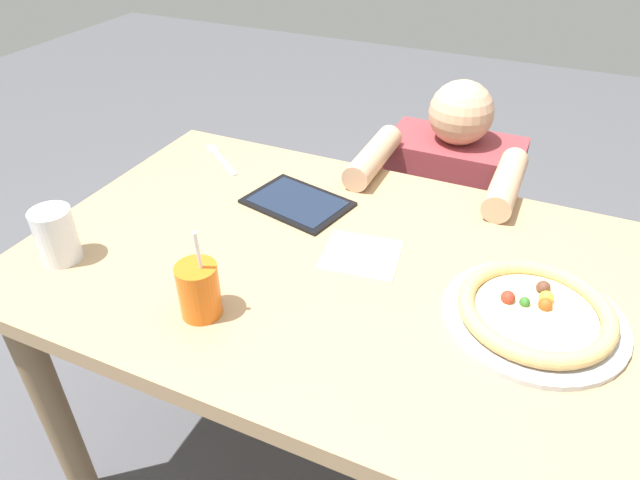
# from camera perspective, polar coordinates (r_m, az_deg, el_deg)

# --- Properties ---
(ground_plane) EXTENTS (8.00, 8.00, 0.00)m
(ground_plane) POSITION_cam_1_polar(r_m,az_deg,el_deg) (1.77, 0.27, -21.56)
(ground_plane) COLOR #4C4C51
(dining_table) EXTENTS (1.27, 0.86, 0.75)m
(dining_table) POSITION_cam_1_polar(r_m,az_deg,el_deg) (1.28, 0.35, -5.69)
(dining_table) COLOR tan
(dining_table) RESTS_ON ground
(pizza_near) EXTENTS (0.33, 0.33, 0.04)m
(pizza_near) POSITION_cam_1_polar(r_m,az_deg,el_deg) (1.12, 20.82, -6.84)
(pizza_near) COLOR #B7B7BC
(pizza_near) RESTS_ON dining_table
(drink_cup_colored) EXTENTS (0.08, 0.08, 0.19)m
(drink_cup_colored) POSITION_cam_1_polar(r_m,az_deg,el_deg) (1.06, -12.08, -4.94)
(drink_cup_colored) COLOR orange
(drink_cup_colored) RESTS_ON dining_table
(water_cup_clear) EXTENTS (0.08, 0.08, 0.12)m
(water_cup_clear) POSITION_cam_1_polar(r_m,az_deg,el_deg) (1.29, -25.00, 0.50)
(water_cup_clear) COLOR silver
(water_cup_clear) RESTS_ON dining_table
(paper_napkin) EXTENTS (0.18, 0.16, 0.00)m
(paper_napkin) POSITION_cam_1_polar(r_m,az_deg,el_deg) (1.22, 4.19, -1.48)
(paper_napkin) COLOR white
(paper_napkin) RESTS_ON dining_table
(fork) EXTENTS (0.17, 0.14, 0.00)m
(fork) POSITION_cam_1_polar(r_m,az_deg,el_deg) (1.62, -9.98, 8.11)
(fork) COLOR silver
(fork) RESTS_ON dining_table
(tablet) EXTENTS (0.27, 0.22, 0.01)m
(tablet) POSITION_cam_1_polar(r_m,az_deg,el_deg) (1.39, -2.28, 3.79)
(tablet) COLOR black
(tablet) RESTS_ON dining_table
(diner_seated) EXTENTS (0.42, 0.52, 0.94)m
(diner_seated) POSITION_cam_1_polar(r_m,az_deg,el_deg) (1.88, 12.12, 0.09)
(diner_seated) COLOR #333847
(diner_seated) RESTS_ON ground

